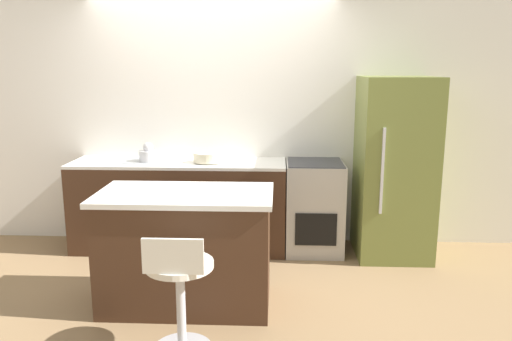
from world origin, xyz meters
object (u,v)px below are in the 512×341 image
at_px(kettle, 148,154).
at_px(mixing_bowl, 208,157).
at_px(refrigerator, 394,168).
at_px(oven_range, 314,207).
at_px(stool_chair, 180,291).

xyz_separation_m(kettle, mixing_bowl, (0.60, 0.00, -0.03)).
bearing_deg(refrigerator, kettle, 179.26).
height_order(refrigerator, mixing_bowl, refrigerator).
relative_size(oven_range, mixing_bowl, 3.10).
bearing_deg(oven_range, kettle, -179.01).
bearing_deg(kettle, oven_range, 0.99).
relative_size(refrigerator, kettle, 9.19).
xyz_separation_m(refrigerator, stool_chair, (-1.75, -1.86, -0.44)).
xyz_separation_m(refrigerator, kettle, (-2.42, 0.03, 0.11)).
relative_size(oven_range, kettle, 4.81).
bearing_deg(oven_range, mixing_bowl, -178.45).
bearing_deg(stool_chair, mixing_bowl, 92.07).
height_order(oven_range, kettle, kettle).
relative_size(refrigerator, mixing_bowl, 5.92).
bearing_deg(mixing_bowl, kettle, -180.00).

